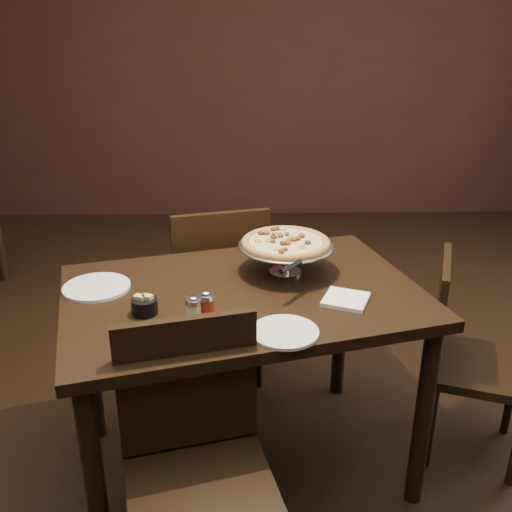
{
  "coord_description": "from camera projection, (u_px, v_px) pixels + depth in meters",
  "views": [
    {
      "loc": [
        0.04,
        -1.79,
        1.73
      ],
      "look_at": [
        0.09,
        0.16,
        0.93
      ],
      "focal_mm": 40.0,
      "sensor_mm": 36.0,
      "label": 1
    }
  ],
  "objects": [
    {
      "name": "napkin_stack",
      "position": [
        346.0,
        300.0,
        2.02
      ],
      "size": [
        0.19,
        0.19,
        0.02
      ],
      "primitive_type": "cube",
      "rotation": [
        0.0,
        0.0,
        -0.4
      ],
      "color": "white",
      "rests_on": "dining_table"
    },
    {
      "name": "plate_near",
      "position": [
        285.0,
        332.0,
        1.81
      ],
      "size": [
        0.22,
        0.22,
        0.01
      ],
      "primitive_type": "cylinder",
      "color": "white",
      "rests_on": "dining_table"
    },
    {
      "name": "chair_far",
      "position": [
        217.0,
        289.0,
        2.77
      ],
      "size": [
        0.54,
        0.54,
        0.95
      ],
      "rotation": [
        0.0,
        0.0,
        3.37
      ],
      "color": "black",
      "rests_on": "ground"
    },
    {
      "name": "chair_side",
      "position": [
        464.0,
        352.0,
        2.34
      ],
      "size": [
        0.52,
        0.52,
        0.87
      ],
      "rotation": [
        0.0,
        0.0,
        1.22
      ],
      "color": "black",
      "rests_on": "ground"
    },
    {
      "name": "parmesan_shaker",
      "position": [
        194.0,
        310.0,
        1.87
      ],
      "size": [
        0.05,
        0.05,
        0.09
      ],
      "color": "beige",
      "rests_on": "dining_table"
    },
    {
      "name": "room",
      "position": [
        248.0,
        133.0,
        1.8
      ],
      "size": [
        6.04,
        7.04,
        2.84
      ],
      "color": "black",
      "rests_on": "ground"
    },
    {
      "name": "pepper_flake_shaker",
      "position": [
        206.0,
        305.0,
        1.89
      ],
      "size": [
        0.06,
        0.06,
        0.1
      ],
      "color": "maroon",
      "rests_on": "dining_table"
    },
    {
      "name": "dining_table",
      "position": [
        243.0,
        316.0,
        2.14
      ],
      "size": [
        1.47,
        1.17,
        0.81
      ],
      "rotation": [
        0.0,
        0.0,
        0.26
      ],
      "color": "black",
      "rests_on": "ground"
    },
    {
      "name": "chair_near",
      "position": [
        197.0,
        460.0,
        1.71
      ],
      "size": [
        0.52,
        0.52,
        0.93
      ],
      "rotation": [
        0.0,
        0.0,
        0.24
      ],
      "color": "black",
      "rests_on": "ground"
    },
    {
      "name": "pizza_stand",
      "position": [
        286.0,
        243.0,
        2.21
      ],
      "size": [
        0.37,
        0.37,
        0.15
      ],
      "color": "silver",
      "rests_on": "dining_table"
    },
    {
      "name": "plate_left",
      "position": [
        97.0,
        287.0,
        2.12
      ],
      "size": [
        0.25,
        0.25,
        0.01
      ],
      "primitive_type": "cylinder",
      "color": "white",
      "rests_on": "dining_table"
    },
    {
      "name": "packet_caddy",
      "position": [
        144.0,
        306.0,
        1.93
      ],
      "size": [
        0.09,
        0.09,
        0.07
      ],
      "rotation": [
        0.0,
        0.0,
        -0.4
      ],
      "color": "black",
      "rests_on": "dining_table"
    },
    {
      "name": "serving_spatula",
      "position": [
        291.0,
        267.0,
        2.0
      ],
      "size": [
        0.16,
        0.16,
        0.02
      ],
      "rotation": [
        0.0,
        0.0,
        -0.66
      ],
      "color": "silver",
      "rests_on": "pizza_stand"
    }
  ]
}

